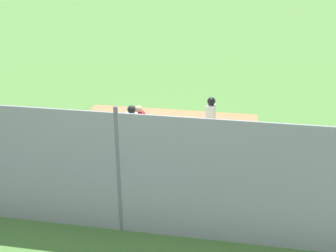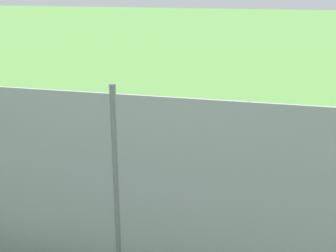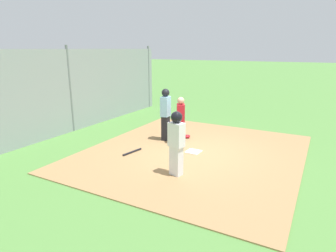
{
  "view_description": "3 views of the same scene",
  "coord_description": "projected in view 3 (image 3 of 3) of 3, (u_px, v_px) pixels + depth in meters",
  "views": [
    {
      "loc": [
        2.62,
        -13.63,
        6.66
      ],
      "look_at": [
        0.35,
        -0.34,
        0.78
      ],
      "focal_mm": 44.76,
      "sensor_mm": 36.0,
      "label": 1
    },
    {
      "loc": [
        2.3,
        -11.26,
        4.82
      ],
      "look_at": [
        -0.34,
        -0.26,
        1.02
      ],
      "focal_mm": 46.35,
      "sensor_mm": 36.0,
      "label": 2
    },
    {
      "loc": [
        8.0,
        3.44,
        3.22
      ],
      "look_at": [
        0.12,
        -0.86,
        0.8
      ],
      "focal_mm": 30.88,
      "sensor_mm": 36.0,
      "label": 3
    }
  ],
  "objects": [
    {
      "name": "ground_plane",
      "position": [
        193.0,
        153.0,
        9.21
      ],
      "size": [
        140.0,
        140.0,
        0.0
      ],
      "primitive_type": "plane",
      "color": "#51843D"
    },
    {
      "name": "dirt_infield",
      "position": [
        193.0,
        152.0,
        9.21
      ],
      "size": [
        7.2,
        6.4,
        0.03
      ],
      "primitive_type": "cube",
      "color": "#9E774C",
      "rests_on": "ground_plane"
    },
    {
      "name": "home_plate",
      "position": [
        193.0,
        152.0,
        9.2
      ],
      "size": [
        0.45,
        0.45,
        0.02
      ],
      "primitive_type": "cube",
      "rotation": [
        0.0,
        0.0,
        -0.03
      ],
      "color": "white",
      "rests_on": "dirt_infield"
    },
    {
      "name": "catcher",
      "position": [
        181.0,
        120.0,
        9.84
      ],
      "size": [
        0.46,
        0.41,
        1.62
      ],
      "rotation": [
        0.0,
        0.0,
        2.07
      ],
      "color": "#9E9EA3",
      "rests_on": "dirt_infield"
    },
    {
      "name": "umpire",
      "position": [
        166.0,
        113.0,
        10.16
      ],
      "size": [
        0.41,
        0.3,
        1.85
      ],
      "rotation": [
        0.0,
        0.0,
        1.68
      ],
      "color": "black",
      "rests_on": "dirt_infield"
    },
    {
      "name": "runner",
      "position": [
        176.0,
        139.0,
        7.3
      ],
      "size": [
        0.34,
        0.43,
        1.69
      ],
      "rotation": [
        0.0,
        0.0,
        2.91
      ],
      "color": "silver",
      "rests_on": "dirt_infield"
    },
    {
      "name": "baseball_bat",
      "position": [
        132.0,
        152.0,
        9.11
      ],
      "size": [
        0.77,
        0.2,
        0.06
      ],
      "primitive_type": "cylinder",
      "rotation": [
        0.0,
        1.57,
        6.1
      ],
      "color": "black",
      "rests_on": "dirt_infield"
    },
    {
      "name": "catcher_mask",
      "position": [
        187.0,
        136.0,
        10.62
      ],
      "size": [
        0.24,
        0.2,
        0.12
      ],
      "primitive_type": "ellipsoid",
      "color": "#B21923",
      "rests_on": "dirt_infield"
    },
    {
      "name": "backstop_fence",
      "position": [
        70.0,
        91.0,
        11.23
      ],
      "size": [
        12.0,
        0.1,
        3.35
      ],
      "color": "#93999E",
      "rests_on": "ground_plane"
    },
    {
      "name": "parking_lot",
      "position": [
        6.0,
        118.0,
        13.68
      ],
      "size": [
        18.0,
        5.2,
        0.04
      ],
      "primitive_type": "cube",
      "color": "#424247",
      "rests_on": "ground_plane"
    },
    {
      "name": "parked_car_green",
      "position": [
        100.0,
        90.0,
        18.67
      ],
      "size": [
        4.36,
        2.22,
        1.28
      ],
      "rotation": [
        0.0,
        0.0,
        3.03
      ],
      "color": "#235B38",
      "rests_on": "parking_lot"
    },
    {
      "name": "parked_car_white",
      "position": [
        4.0,
        106.0,
        13.6
      ],
      "size": [
        4.23,
        1.93,
        1.28
      ],
      "rotation": [
        0.0,
        0.0,
        -0.02
      ],
      "color": "silver",
      "rests_on": "parking_lot"
    }
  ]
}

